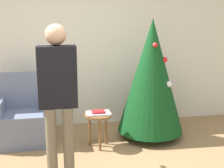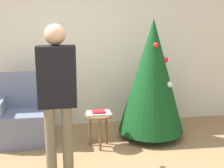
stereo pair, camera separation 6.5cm
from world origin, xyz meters
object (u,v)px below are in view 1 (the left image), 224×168
christmas_tree (151,76)px  armchair (25,118)px  person_standing (58,89)px  side_stool (98,120)px

christmas_tree → armchair: size_ratio=1.79×
person_standing → side_stool: (0.55, 0.73, -0.65)m
armchair → side_stool: bearing=-20.3°
armchair → person_standing: person_standing is taller
armchair → person_standing: (0.48, -1.11, 0.69)m
person_standing → armchair: bearing=113.2°
armchair → christmas_tree: bearing=-4.5°
christmas_tree → side_stool: size_ratio=3.66×
person_standing → side_stool: size_ratio=3.59×
christmas_tree → person_standing: 1.68m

